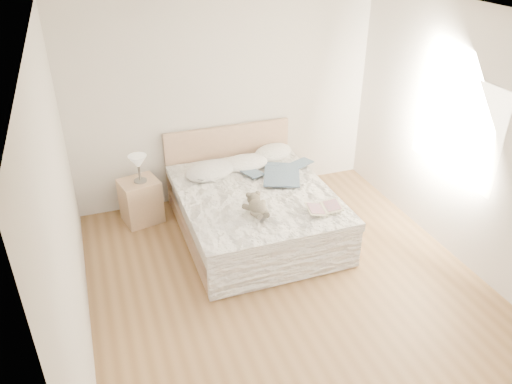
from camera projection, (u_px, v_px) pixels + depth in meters
floor at (291, 290)px, 5.19m from camera, size 4.00×4.50×0.00m
ceiling at (303, 21)px, 3.86m from camera, size 4.00×4.50×0.00m
wall_back at (225, 99)px, 6.37m from camera, size 4.00×0.02×2.70m
wall_front at (465, 356)px, 2.68m from camera, size 4.00×0.02×2.70m
wall_left at (64, 215)px, 3.94m from camera, size 0.02×4.50×2.70m
wall_right at (475, 145)px, 5.12m from camera, size 0.02×4.50×2.70m
window at (456, 126)px, 5.31m from camera, size 0.02×1.30×1.10m
bed at (253, 209)px, 6.02m from camera, size 1.72×2.14×1.00m
nightstand at (141, 201)px, 6.24m from camera, size 0.53×0.49×0.56m
table_lamp at (138, 163)px, 5.98m from camera, size 0.28×0.28×0.35m
pillow_left at (210, 171)px, 6.17m from camera, size 0.75×0.62×0.20m
pillow_middle at (246, 163)px, 6.36m from camera, size 0.59×0.43×0.17m
pillow_right at (273, 152)px, 6.64m from camera, size 0.70×0.63×0.17m
blouse at (282, 174)px, 6.11m from camera, size 0.90×0.93×0.03m
photo_book at (205, 178)px, 6.02m from camera, size 0.36×0.34×0.02m
childrens_book at (324, 208)px, 5.41m from camera, size 0.44×0.34×0.03m
teddy_bear at (258, 213)px, 5.29m from camera, size 0.25×0.35×0.18m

